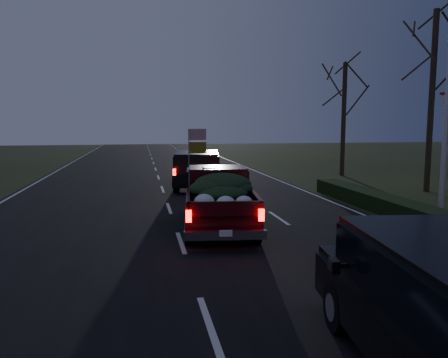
{
  "coord_description": "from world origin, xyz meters",
  "views": [
    {
      "loc": [
        -1.02,
        -11.63,
        3.23
      ],
      "look_at": [
        1.86,
        3.46,
        1.3
      ],
      "focal_mm": 35.0,
      "sensor_mm": 36.0,
      "label": 1
    }
  ],
  "objects": [
    {
      "name": "lead_suv",
      "position": [
        1.78,
        10.25,
        1.13
      ],
      "size": [
        2.93,
        5.48,
        1.5
      ],
      "rotation": [
        0.0,
        0.0,
        -0.15
      ],
      "color": "black",
      "rests_on": "ground"
    },
    {
      "name": "ground",
      "position": [
        0.0,
        0.0,
        0.0
      ],
      "size": [
        120.0,
        120.0,
        0.0
      ],
      "primitive_type": "plane",
      "color": "black",
      "rests_on": "ground"
    },
    {
      "name": "bare_tree_mid",
      "position": [
        12.5,
        7.0,
        6.35
      ],
      "size": [
        3.6,
        3.6,
        8.5
      ],
      "color": "black",
      "rests_on": "ground"
    },
    {
      "name": "hedge_row",
      "position": [
        7.8,
        3.0,
        0.3
      ],
      "size": [
        1.0,
        10.0,
        0.6
      ],
      "primitive_type": "cube",
      "color": "black",
      "rests_on": "ground"
    },
    {
      "name": "road_asphalt",
      "position": [
        0.0,
        0.0,
        0.01
      ],
      "size": [
        14.0,
        120.0,
        0.02
      ],
      "primitive_type": "cube",
      "color": "black",
      "rests_on": "ground"
    },
    {
      "name": "pickup_truck",
      "position": [
        1.34,
        1.61,
        1.03
      ],
      "size": [
        2.6,
        5.47,
        2.76
      ],
      "rotation": [
        0.0,
        0.0,
        -0.12
      ],
      "color": "#39070D",
      "rests_on": "ground"
    },
    {
      "name": "bare_tree_far",
      "position": [
        11.5,
        14.0,
        5.23
      ],
      "size": [
        3.6,
        3.6,
        7.0
      ],
      "color": "black",
      "rests_on": "ground"
    }
  ]
}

